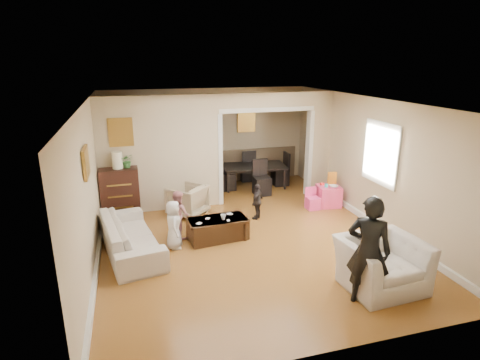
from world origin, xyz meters
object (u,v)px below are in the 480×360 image
object	(u,v)px
armchair_front	(382,264)
play_table	(328,196)
armchair_back	(187,200)
cyan_cup	(326,185)
dining_table	(254,176)
child_kneel_b	(179,214)
sofa	(130,236)
adult_person	(369,251)
coffee_cup	(223,217)
coffee_table	(218,229)
dresser	(120,193)
child_kneel_a	(174,225)
child_toddler	(257,201)
table_lamp	(117,160)

from	to	relation	value
armchair_front	play_table	world-z (taller)	armchair_front
armchair_back	cyan_cup	size ratio (longest dim) A/B	9.27
dining_table	child_kneel_b	distance (m)	3.51
sofa	armchair_front	bearing A→B (deg)	-131.38
cyan_cup	adult_person	xyz separation A→B (m)	(-1.27, -3.60, 0.28)
sofa	child_kneel_b	world-z (taller)	child_kneel_b
coffee_cup	adult_person	bearing A→B (deg)	-60.44
coffee_table	coffee_cup	xyz separation A→B (m)	(0.10, -0.05, 0.25)
dresser	armchair_front	bearing A→B (deg)	-46.34
adult_person	armchair_back	bearing A→B (deg)	-24.82
armchair_back	armchair_front	world-z (taller)	armchair_front
coffee_table	child_kneel_b	xyz separation A→B (m)	(-0.70, 0.30, 0.26)
child_kneel_a	dining_table	bearing A→B (deg)	-36.71
sofa	adult_person	xyz separation A→B (m)	(3.16, -2.51, 0.50)
coffee_table	child_toddler	bearing A→B (deg)	35.54
play_table	cyan_cup	size ratio (longest dim) A/B	6.32
sofa	table_lamp	bearing A→B (deg)	-4.64
cyan_cup	dining_table	size ratio (longest dim) A/B	0.05
armchair_front	dining_table	size ratio (longest dim) A/B	0.69
armchair_back	dining_table	world-z (taller)	armchair_back
armchair_back	child_kneel_b	world-z (taller)	child_kneel_b
armchair_front	child_toddler	distance (m)	3.20
armchair_front	child_kneel_a	xyz separation A→B (m)	(-2.86, 2.16, 0.08)
child_kneel_a	child_toddler	bearing A→B (deg)	-61.75
armchair_front	play_table	size ratio (longest dim) A/B	2.30
play_table	cyan_cup	distance (m)	0.30
table_lamp	coffee_cup	xyz separation A→B (m)	(1.88, -1.71, -0.82)
sofa	dining_table	bearing A→B (deg)	-57.72
armchair_front	dresser	xyz separation A→B (m)	(-3.79, 3.97, 0.18)
cyan_cup	child_toddler	xyz separation A→B (m)	(-1.77, -0.25, -0.13)
armchair_front	coffee_cup	bearing A→B (deg)	126.60
child_kneel_a	child_kneel_b	size ratio (longest dim) A/B	0.96
coffee_cup	play_table	world-z (taller)	coffee_cup
armchair_front	cyan_cup	bearing A→B (deg)	72.70
sofa	adult_person	world-z (taller)	adult_person
play_table	coffee_table	bearing A→B (deg)	-160.16
adult_person	child_toddler	xyz separation A→B (m)	(-0.50, 3.35, -0.41)
dresser	child_kneel_a	size ratio (longest dim) A/B	1.22
dresser	adult_person	distance (m)	5.41
dresser	table_lamp	xyz separation A→B (m)	(0.00, 0.00, 0.73)
table_lamp	adult_person	size ratio (longest dim) A/B	0.22
cyan_cup	child_kneel_b	world-z (taller)	child_kneel_b
dresser	coffee_table	distance (m)	2.46
dresser	coffee_cup	distance (m)	2.54
sofa	cyan_cup	size ratio (longest dim) A/B	26.69
armchair_back	coffee_table	distance (m)	1.46
sofa	child_kneel_a	distance (m)	0.78
dresser	cyan_cup	world-z (taller)	dresser
sofa	play_table	xyz separation A→B (m)	(4.53, 1.14, -0.07)
coffee_cup	child_kneel_b	world-z (taller)	child_kneel_b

